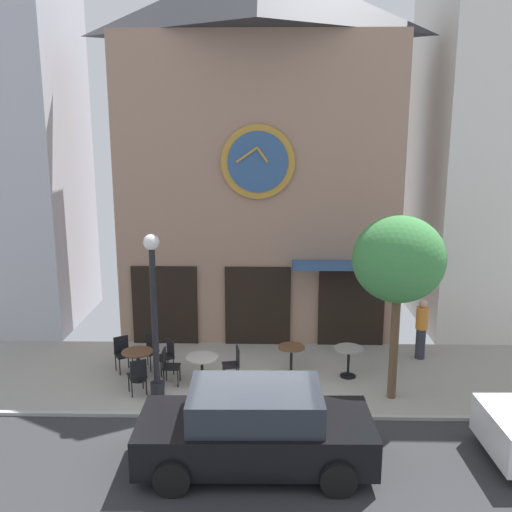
{
  "coord_description": "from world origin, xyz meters",
  "views": [
    {
      "loc": [
        0.34,
        -11.34,
        6.19
      ],
      "look_at": [
        0.02,
        2.21,
        3.11
      ],
      "focal_mm": 40.19,
      "sensor_mm": 36.0,
      "label": 1
    }
  ],
  "objects_px": {
    "cafe_chair_near_lamp": "(234,362)",
    "cafe_chair_outer": "(123,351)",
    "parked_car_black": "(255,428)",
    "cafe_table_near_curb": "(291,355)",
    "cafe_table_leftmost": "(202,364)",
    "cafe_chair_under_awning": "(167,354)",
    "cafe_chair_near_tree": "(138,374)",
    "cafe_chair_corner": "(151,348)",
    "cafe_table_rightmost": "(349,356)",
    "pedestrian_orange": "(421,328)",
    "cafe_chair_right_end": "(168,364)",
    "cafe_table_center": "(138,359)",
    "street_lamp": "(154,317)",
    "street_tree": "(399,260)"
  },
  "relations": [
    {
      "from": "cafe_table_near_curb",
      "to": "cafe_chair_right_end",
      "type": "relative_size",
      "value": 0.85
    },
    {
      "from": "cafe_chair_outer",
      "to": "cafe_table_rightmost",
      "type": "bearing_deg",
      "value": -2.45
    },
    {
      "from": "cafe_chair_near_tree",
      "to": "cafe_chair_corner",
      "type": "relative_size",
      "value": 1.0
    },
    {
      "from": "pedestrian_orange",
      "to": "parked_car_black",
      "type": "xyz_separation_m",
      "value": [
        -4.37,
        -5.17,
        -0.1
      ]
    },
    {
      "from": "cafe_chair_near_lamp",
      "to": "street_lamp",
      "type": "bearing_deg",
      "value": -154.09
    },
    {
      "from": "cafe_chair_near_lamp",
      "to": "cafe_chair_outer",
      "type": "relative_size",
      "value": 1.0
    },
    {
      "from": "pedestrian_orange",
      "to": "cafe_chair_near_tree",
      "type": "bearing_deg",
      "value": -161.95
    },
    {
      "from": "cafe_table_rightmost",
      "to": "cafe_chair_outer",
      "type": "bearing_deg",
      "value": 177.55
    },
    {
      "from": "cafe_table_center",
      "to": "cafe_chair_corner",
      "type": "xyz_separation_m",
      "value": [
        0.16,
        0.8,
        -0.04
      ]
    },
    {
      "from": "cafe_table_near_curb",
      "to": "cafe_chair_near_tree",
      "type": "bearing_deg",
      "value": -161.99
    },
    {
      "from": "parked_car_black",
      "to": "cafe_table_near_curb",
      "type": "bearing_deg",
      "value": 78.56
    },
    {
      "from": "cafe_chair_under_awning",
      "to": "street_lamp",
      "type": "bearing_deg",
      "value": -90.34
    },
    {
      "from": "cafe_chair_under_awning",
      "to": "parked_car_black",
      "type": "distance_m",
      "value": 4.69
    },
    {
      "from": "cafe_table_center",
      "to": "cafe_chair_near_tree",
      "type": "distance_m",
      "value": 0.8
    },
    {
      "from": "cafe_chair_near_tree",
      "to": "cafe_chair_under_awning",
      "type": "bearing_deg",
      "value": 68.69
    },
    {
      "from": "cafe_table_near_curb",
      "to": "cafe_chair_under_awning",
      "type": "xyz_separation_m",
      "value": [
        -3.16,
        0.04,
        -0.01
      ]
    },
    {
      "from": "cafe_table_rightmost",
      "to": "cafe_chair_outer",
      "type": "distance_m",
      "value": 5.79
    },
    {
      "from": "cafe_table_leftmost",
      "to": "pedestrian_orange",
      "type": "height_order",
      "value": "pedestrian_orange"
    },
    {
      "from": "cafe_table_near_curb",
      "to": "cafe_table_rightmost",
      "type": "bearing_deg",
      "value": -2.74
    },
    {
      "from": "cafe_chair_outer",
      "to": "cafe_chair_under_awning",
      "type": "bearing_deg",
      "value": -6.59
    },
    {
      "from": "pedestrian_orange",
      "to": "cafe_chair_right_end",
      "type": "bearing_deg",
      "value": -165.07
    },
    {
      "from": "street_lamp",
      "to": "cafe_chair_outer",
      "type": "relative_size",
      "value": 4.31
    },
    {
      "from": "cafe_chair_right_end",
      "to": "cafe_table_leftmost",
      "type": "bearing_deg",
      "value": -5.09
    },
    {
      "from": "cafe_chair_near_lamp",
      "to": "cafe_chair_outer",
      "type": "distance_m",
      "value": 2.98
    },
    {
      "from": "cafe_table_rightmost",
      "to": "cafe_chair_right_end",
      "type": "distance_m",
      "value": 4.49
    },
    {
      "from": "cafe_chair_near_lamp",
      "to": "cafe_table_leftmost",
      "type": "bearing_deg",
      "value": -163.24
    },
    {
      "from": "cafe_table_rightmost",
      "to": "cafe_chair_corner",
      "type": "bearing_deg",
      "value": 174.8
    },
    {
      "from": "cafe_chair_corner",
      "to": "parked_car_black",
      "type": "bearing_deg",
      "value": -57.09
    },
    {
      "from": "cafe_chair_near_lamp",
      "to": "cafe_chair_right_end",
      "type": "bearing_deg",
      "value": -174.47
    },
    {
      "from": "cafe_chair_near_tree",
      "to": "cafe_chair_outer",
      "type": "bearing_deg",
      "value": 117.3
    },
    {
      "from": "cafe_table_near_curb",
      "to": "cafe_chair_outer",
      "type": "bearing_deg",
      "value": 177.65
    },
    {
      "from": "cafe_table_rightmost",
      "to": "cafe_chair_under_awning",
      "type": "distance_m",
      "value": 4.6
    },
    {
      "from": "cafe_table_leftmost",
      "to": "cafe_chair_right_end",
      "type": "xyz_separation_m",
      "value": [
        -0.84,
        0.07,
        -0.03
      ]
    },
    {
      "from": "cafe_table_leftmost",
      "to": "cafe_chair_near_lamp",
      "type": "distance_m",
      "value": 0.8
    },
    {
      "from": "cafe_chair_right_end",
      "to": "cafe_chair_corner",
      "type": "bearing_deg",
      "value": 122.73
    },
    {
      "from": "cafe_table_leftmost",
      "to": "cafe_chair_right_end",
      "type": "bearing_deg",
      "value": 174.91
    },
    {
      "from": "street_tree",
      "to": "cafe_chair_outer",
      "type": "bearing_deg",
      "value": 168.46
    },
    {
      "from": "cafe_table_leftmost",
      "to": "cafe_chair_right_end",
      "type": "distance_m",
      "value": 0.84
    },
    {
      "from": "cafe_table_rightmost",
      "to": "cafe_chair_under_awning",
      "type": "bearing_deg",
      "value": 178.62
    },
    {
      "from": "cafe_table_near_curb",
      "to": "cafe_chair_under_awning",
      "type": "height_order",
      "value": "cafe_chair_under_awning"
    },
    {
      "from": "street_lamp",
      "to": "cafe_table_rightmost",
      "type": "bearing_deg",
      "value": 14.79
    },
    {
      "from": "cafe_table_center",
      "to": "cafe_chair_near_tree",
      "type": "bearing_deg",
      "value": -77.2
    },
    {
      "from": "street_tree",
      "to": "parked_car_black",
      "type": "xyz_separation_m",
      "value": [
        -3.11,
        -2.83,
        -2.53
      ]
    },
    {
      "from": "cafe_table_leftmost",
      "to": "cafe_table_near_curb",
      "type": "relative_size",
      "value": 1.03
    },
    {
      "from": "cafe_chair_under_awning",
      "to": "cafe_chair_corner",
      "type": "xyz_separation_m",
      "value": [
        -0.5,
        0.35,
        0.0
      ]
    },
    {
      "from": "cafe_table_rightmost",
      "to": "cafe_chair_right_end",
      "type": "bearing_deg",
      "value": -173.29
    },
    {
      "from": "cafe_table_leftmost",
      "to": "cafe_chair_under_awning",
      "type": "xyz_separation_m",
      "value": [
        -0.97,
        0.71,
        -0.03
      ]
    },
    {
      "from": "cafe_table_center",
      "to": "cafe_chair_outer",
      "type": "relative_size",
      "value": 0.86
    },
    {
      "from": "cafe_table_rightmost",
      "to": "cafe_chair_near_lamp",
      "type": "relative_size",
      "value": 0.86
    },
    {
      "from": "cafe_table_leftmost",
      "to": "cafe_chair_near_tree",
      "type": "relative_size",
      "value": 0.88
    }
  ]
}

